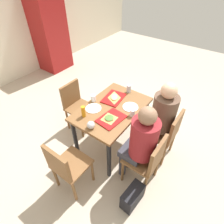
{
  "coord_description": "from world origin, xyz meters",
  "views": [
    {
      "loc": [
        -1.6,
        -1.16,
        2.42
      ],
      "look_at": [
        0.0,
        0.0,
        0.7
      ],
      "focal_mm": 29.46,
      "sensor_mm": 36.0,
      "label": 1
    }
  ],
  "objects": [
    {
      "name": "pizza_slice_a",
      "position": [
        -0.21,
        -0.11,
        0.8
      ],
      "size": [
        0.24,
        0.24,
        0.02
      ],
      "color": "tan",
      "rests_on": "tray_red_near"
    },
    {
      "name": "plastic_cup_a",
      "position": [
        -0.03,
        0.31,
        0.83
      ],
      "size": [
        0.07,
        0.07,
        0.1
      ],
      "primitive_type": "cylinder",
      "color": "white",
      "rests_on": "main_table"
    },
    {
      "name": "plastic_cup_b",
      "position": [
        0.03,
        -0.31,
        0.83
      ],
      "size": [
        0.07,
        0.07,
        0.1
      ],
      "primitive_type": "cylinder",
      "color": "white",
      "rests_on": "main_table"
    },
    {
      "name": "chair_near_right",
      "position": [
        0.27,
        -0.75,
        0.51
      ],
      "size": [
        0.4,
        0.4,
        0.86
      ],
      "color": "brown",
      "rests_on": "ground_plane"
    },
    {
      "name": "tray_red_far",
      "position": [
        0.19,
        0.11,
        0.78
      ],
      "size": [
        0.39,
        0.31,
        0.02
      ],
      "primitive_type": "cube",
      "rotation": [
        0.0,
        0.0,
        0.13
      ],
      "color": "#B21414",
      "rests_on": "main_table"
    },
    {
      "name": "paper_plate_near_edge",
      "position": [
        0.16,
        -0.2,
        0.78
      ],
      "size": [
        0.22,
        0.22,
        0.01
      ],
      "primitive_type": "cylinder",
      "color": "white",
      "rests_on": "main_table"
    },
    {
      "name": "ground_plane",
      "position": [
        0.0,
        0.0,
        -0.01
      ],
      "size": [
        10.0,
        10.0,
        0.02
      ],
      "primitive_type": "cube",
      "color": "#B7A893"
    },
    {
      "name": "chair_far_side",
      "position": [
        0.0,
        0.75,
        0.51
      ],
      "size": [
        0.4,
        0.4,
        0.86
      ],
      "color": "brown",
      "rests_on": "ground_plane"
    },
    {
      "name": "paper_plate_center",
      "position": [
        -0.16,
        0.2,
        0.78
      ],
      "size": [
        0.22,
        0.22,
        0.01
      ],
      "primitive_type": "cylinder",
      "color": "white",
      "rests_on": "main_table"
    },
    {
      "name": "person_in_brown_jacket",
      "position": [
        0.27,
        -0.61,
        0.75
      ],
      "size": [
        0.32,
        0.42,
        1.27
      ],
      "color": "#383842",
      "rests_on": "ground_plane"
    },
    {
      "name": "main_table",
      "position": [
        0.0,
        0.0,
        0.66
      ],
      "size": [
        1.1,
        0.73,
        0.78
      ],
      "color": "brown",
      "rests_on": "ground_plane"
    },
    {
      "name": "drink_fridge",
      "position": [
        1.31,
        2.85,
        0.95
      ],
      "size": [
        0.7,
        0.6,
        1.9
      ],
      "primitive_type": "cube",
      "color": "maroon",
      "rests_on": "ground_plane"
    },
    {
      "name": "handbag",
      "position": [
        -0.62,
        -0.77,
        0.14
      ],
      "size": [
        0.33,
        0.18,
        0.28
      ],
      "primitive_type": "cube",
      "rotation": [
        0.0,
        0.0,
        -0.07
      ],
      "color": "black",
      "rests_on": "ground_plane"
    },
    {
      "name": "soda_can",
      "position": [
        0.47,
        0.02,
        0.84
      ],
      "size": [
        0.07,
        0.07,
        0.12
      ],
      "primitive_type": "cylinder",
      "color": "#B7BCC6",
      "rests_on": "main_table"
    },
    {
      "name": "chair_left_end",
      "position": [
        -0.93,
        0.0,
        0.51
      ],
      "size": [
        0.4,
        0.4,
        0.86
      ],
      "color": "brown",
      "rests_on": "ground_plane"
    },
    {
      "name": "tray_red_near",
      "position": [
        -0.19,
        -0.13,
        0.78
      ],
      "size": [
        0.38,
        0.3,
        0.02
      ],
      "primitive_type": "cube",
      "rotation": [
        0.0,
        0.0,
        -0.1
      ],
      "color": "#B21414",
      "rests_on": "main_table"
    },
    {
      "name": "pizza_slice_b",
      "position": [
        0.2,
        0.1,
        0.8
      ],
      "size": [
        0.27,
        0.25,
        0.02
      ],
      "color": "tan",
      "rests_on": "tray_red_far"
    },
    {
      "name": "foil_bundle",
      "position": [
        -0.47,
        -0.02,
        0.83
      ],
      "size": [
        0.1,
        0.1,
        0.1
      ],
      "primitive_type": "sphere",
      "color": "silver",
      "rests_on": "main_table"
    },
    {
      "name": "person_in_red",
      "position": [
        -0.27,
        -0.61,
        0.75
      ],
      "size": [
        0.32,
        0.42,
        1.27
      ],
      "color": "#383842",
      "rests_on": "ground_plane"
    },
    {
      "name": "condiment_bottle",
      "position": [
        -0.36,
        0.2,
        0.86
      ],
      "size": [
        0.06,
        0.06,
        0.16
      ],
      "primitive_type": "cylinder",
      "color": "orange",
      "rests_on": "main_table"
    },
    {
      "name": "chair_near_left",
      "position": [
        -0.27,
        -0.75,
        0.51
      ],
      "size": [
        0.4,
        0.4,
        0.86
      ],
      "color": "brown",
      "rests_on": "ground_plane"
    }
  ]
}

